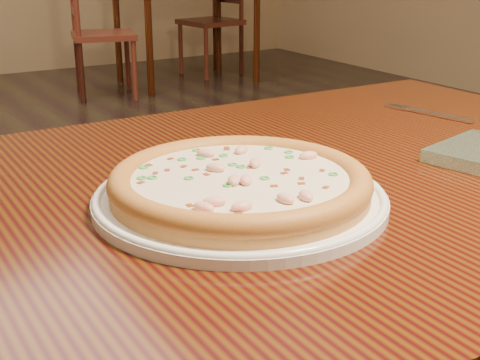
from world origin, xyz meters
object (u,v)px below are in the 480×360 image
hero_table (296,243)px  pizza (240,182)px  plate (240,197)px  chair_d (216,20)px  chair_c (95,34)px

hero_table → pizza: 0.18m
plate → chair_d: size_ratio=0.36×
plate → chair_d: (2.38, 4.29, -0.32)m
chair_c → chair_d: (1.16, 0.35, 0.00)m
chair_c → chair_d: size_ratio=1.00×
hero_table → plate: 0.17m
pizza → chair_d: (2.38, 4.29, -0.34)m
plate → pizza: size_ratio=1.12×
plate → chair_c: (1.22, 3.94, -0.32)m
pizza → chair_c: chair_c is taller
hero_table → plate: size_ratio=3.53×
plate → chair_c: chair_c is taller
plate → chair_c: bearing=72.8°
hero_table → chair_d: (2.26, 4.24, -0.21)m
chair_c → chair_d: 1.21m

